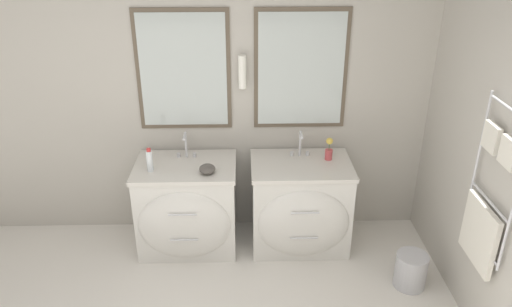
{
  "coord_description": "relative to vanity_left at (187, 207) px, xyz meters",
  "views": [
    {
      "loc": [
        0.37,
        -2.02,
        2.74
      ],
      "look_at": [
        0.47,
        1.49,
        1.06
      ],
      "focal_mm": 35.0,
      "sensor_mm": 36.0,
      "label": 1
    }
  ],
  "objects": [
    {
      "name": "wall_back",
      "position": [
        0.15,
        0.4,
        0.89
      ],
      "size": [
        5.65,
        0.15,
        2.6
      ],
      "color": "#B2ADA3",
      "rests_on": "ground_plane"
    },
    {
      "name": "faucet_left",
      "position": [
        0.0,
        0.18,
        0.51
      ],
      "size": [
        0.17,
        0.14,
        0.24
      ],
      "color": "silver",
      "rests_on": "vanity_left"
    },
    {
      "name": "amenity_bowl",
      "position": [
        0.2,
        -0.12,
        0.44
      ],
      "size": [
        0.13,
        0.13,
        0.08
      ],
      "color": "#4C4742",
      "rests_on": "vanity_left"
    },
    {
      "name": "wall_right",
      "position": [
        2.19,
        -0.81,
        0.88
      ],
      "size": [
        0.13,
        4.19,
        2.6
      ],
      "color": "#B2ADA3",
      "rests_on": "ground_plane"
    },
    {
      "name": "flower_vase",
      "position": [
        1.25,
        0.12,
        0.49
      ],
      "size": [
        0.07,
        0.07,
        0.2
      ],
      "color": "#CC4C51",
      "rests_on": "vanity_right"
    },
    {
      "name": "vanity_left",
      "position": [
        0.0,
        0.0,
        0.0
      ],
      "size": [
        0.87,
        0.68,
        0.81
      ],
      "color": "silver",
      "rests_on": "ground_plane"
    },
    {
      "name": "vanity_right",
      "position": [
        1.0,
        0.0,
        0.0
      ],
      "size": [
        0.87,
        0.68,
        0.81
      ],
      "color": "silver",
      "rests_on": "ground_plane"
    },
    {
      "name": "waste_bin",
      "position": [
        1.85,
        -0.59,
        -0.26
      ],
      "size": [
        0.26,
        0.26,
        0.29
      ],
      "color": "#B7B7BC",
      "rests_on": "ground_plane"
    },
    {
      "name": "faucet_right",
      "position": [
        1.0,
        0.18,
        0.51
      ],
      "size": [
        0.17,
        0.14,
        0.24
      ],
      "color": "silver",
      "rests_on": "vanity_right"
    },
    {
      "name": "toiletry_bottle",
      "position": [
        -0.28,
        -0.06,
        0.49
      ],
      "size": [
        0.05,
        0.05,
        0.21
      ],
      "color": "silver",
      "rests_on": "vanity_left"
    }
  ]
}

